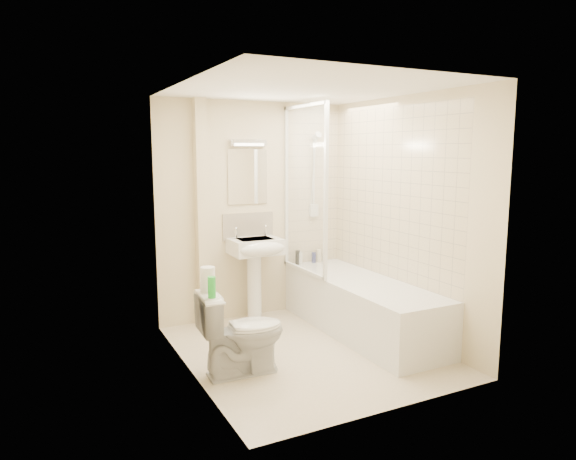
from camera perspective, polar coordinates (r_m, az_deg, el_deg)
name	(u,v)px	position (r m, az deg, el deg)	size (l,w,h in m)	color
floor	(307,351)	(4.96, 2.10, -13.28)	(2.50, 2.50, 0.00)	beige
wall_back	(254,211)	(5.76, -3.83, 2.16)	(2.20, 0.02, 2.40)	beige
wall_left	(189,233)	(4.23, -10.98, -0.38)	(0.02, 2.50, 2.40)	beige
wall_right	(404,218)	(5.26, 12.74, 1.34)	(0.02, 2.50, 2.40)	beige
ceiling	(308,88)	(4.63, 2.27, 15.45)	(2.20, 2.50, 0.02)	white
tile_back	(313,188)	(6.06, 2.76, 4.63)	(0.70, 0.01, 1.75)	beige
tile_right	(391,194)	(5.38, 11.37, 3.95)	(0.01, 2.10, 1.75)	beige
pipe_boxing	(202,214)	(5.49, -9.56, 1.74)	(0.12, 0.12, 2.40)	beige
splashback	(248,226)	(5.75, -4.45, 0.43)	(0.60, 0.01, 0.30)	beige
mirror	(248,177)	(5.69, -4.51, 5.91)	(0.46, 0.01, 0.60)	white
strip_light	(248,143)	(5.66, -4.47, 9.65)	(0.42, 0.07, 0.07)	silver
bathtub	(361,305)	(5.40, 8.15, -8.25)	(0.70, 2.10, 0.55)	white
shower_screen	(304,190)	(5.50, 1.83, 4.48)	(0.04, 0.92, 1.80)	white
shower_fixture	(314,178)	(6.01, 2.96, 5.75)	(0.10, 0.16, 0.99)	white
pedestal_sink	(256,256)	(5.59, -3.53, -2.88)	(0.54, 0.49, 1.04)	white
bottle_black_a	(298,257)	(5.99, 1.08, -3.07)	(0.05, 0.05, 0.17)	black
bottle_white_a	(300,258)	(6.00, 1.30, -3.15)	(0.06, 0.06, 0.14)	silver
bottle_blue	(314,257)	(6.09, 2.88, -3.07)	(0.05, 0.05, 0.12)	navy
bottle_cream	(319,256)	(6.13, 3.48, -2.88)	(0.06, 0.06, 0.15)	beige
bottle_white_b	(325,256)	(6.17, 4.09, -2.91)	(0.05, 0.05, 0.13)	silver
toilet	(242,332)	(4.39, -5.15, -11.20)	(0.73, 0.44, 0.73)	white
toilet_roll_lower	(208,286)	(4.25, -8.90, -6.14)	(0.12, 0.12, 0.10)	white
toilet_roll_upper	(208,274)	(4.21, -8.91, -4.82)	(0.12, 0.12, 0.11)	white
green_bottle	(212,287)	(4.06, -8.47, -6.32)	(0.06, 0.06, 0.17)	green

